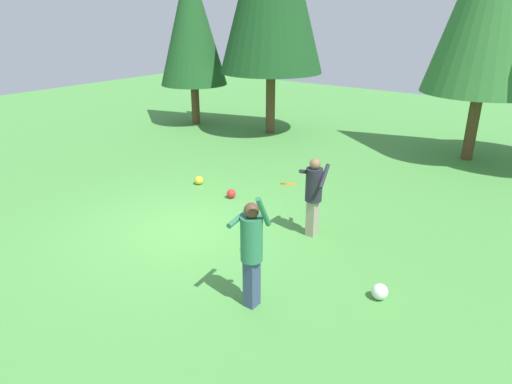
% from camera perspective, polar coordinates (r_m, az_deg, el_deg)
% --- Properties ---
extents(ground_plane, '(40.00, 40.00, 0.00)m').
position_cam_1_polar(ground_plane, '(9.80, -9.22, -4.66)').
color(ground_plane, '#4C9342').
extents(person_thrower, '(0.53, 0.62, 1.95)m').
position_cam_1_polar(person_thrower, '(6.82, -0.56, -6.85)').
color(person_thrower, '#38476B').
rests_on(person_thrower, ground_plane).
extents(person_catcher, '(0.59, 0.64, 1.67)m').
position_cam_1_polar(person_catcher, '(9.11, 7.30, 0.15)').
color(person_catcher, gray).
rests_on(person_catcher, ground_plane).
extents(frisbee, '(0.37, 0.37, 0.11)m').
position_cam_1_polar(frisbee, '(7.51, 4.13, 1.07)').
color(frisbee, orange).
extents(ball_red, '(0.23, 0.23, 0.23)m').
position_cam_1_polar(ball_red, '(11.24, -3.16, -0.21)').
color(ball_red, red).
rests_on(ball_red, ground_plane).
extents(ball_yellow, '(0.23, 0.23, 0.23)m').
position_cam_1_polar(ball_yellow, '(12.20, -7.23, 1.49)').
color(ball_yellow, yellow).
rests_on(ball_yellow, ground_plane).
extents(ball_white, '(0.27, 0.27, 0.27)m').
position_cam_1_polar(ball_white, '(7.70, 15.39, -12.06)').
color(ball_white, white).
rests_on(ball_white, ground_plane).
extents(tree_far_left, '(2.63, 2.63, 6.28)m').
position_cam_1_polar(tree_far_left, '(18.63, -8.17, 20.41)').
color(tree_far_left, brown).
rests_on(tree_far_left, ground_plane).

